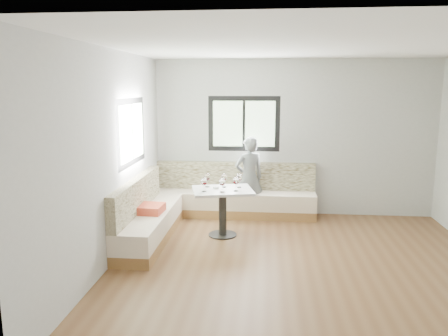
# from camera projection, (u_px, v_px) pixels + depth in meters

# --- Properties ---
(room) EXTENTS (5.01, 5.01, 2.81)m
(room) POSITION_uv_depth(u_px,v_px,m) (299.00, 159.00, 5.50)
(room) COLOR brown
(room) RESTS_ON ground
(banquette) EXTENTS (2.90, 2.80, 0.95)m
(banquette) POSITION_uv_depth(u_px,v_px,m) (200.00, 206.00, 7.36)
(banquette) COLOR #9C6E3E
(banquette) RESTS_ON ground
(table) EXTENTS (1.05, 0.90, 0.75)m
(table) POSITION_uv_depth(u_px,v_px,m) (223.00, 201.00, 6.80)
(table) COLOR black
(table) RESTS_ON ground
(person) EXTENTS (0.63, 0.54, 1.46)m
(person) POSITION_uv_depth(u_px,v_px,m) (249.00, 178.00, 7.72)
(person) COLOR slate
(person) RESTS_ON ground
(olive_ramekin) EXTENTS (0.09, 0.09, 0.04)m
(olive_ramekin) POSITION_uv_depth(u_px,v_px,m) (216.00, 188.00, 6.80)
(olive_ramekin) COLOR white
(olive_ramekin) RESTS_ON table
(wine_glass_a) EXTENTS (0.10, 0.10, 0.22)m
(wine_glass_a) POSITION_uv_depth(u_px,v_px,m) (204.00, 182.00, 6.57)
(wine_glass_a) COLOR white
(wine_glass_a) RESTS_ON table
(wine_glass_b) EXTENTS (0.10, 0.10, 0.22)m
(wine_glass_b) POSITION_uv_depth(u_px,v_px,m) (222.00, 182.00, 6.54)
(wine_glass_b) COLOR white
(wine_glass_b) RESTS_ON table
(wine_glass_c) EXTENTS (0.10, 0.10, 0.22)m
(wine_glass_c) POSITION_uv_depth(u_px,v_px,m) (236.00, 181.00, 6.63)
(wine_glass_c) COLOR white
(wine_glass_c) RESTS_ON table
(wine_glass_d) EXTENTS (0.10, 0.10, 0.22)m
(wine_glass_d) POSITION_uv_depth(u_px,v_px,m) (224.00, 178.00, 6.87)
(wine_glass_d) COLOR white
(wine_glass_d) RESTS_ON table
(wine_glass_e) EXTENTS (0.10, 0.10, 0.22)m
(wine_glass_e) POSITION_uv_depth(u_px,v_px,m) (239.00, 178.00, 6.85)
(wine_glass_e) COLOR white
(wine_glass_e) RESTS_ON table
(wine_glass_f) EXTENTS (0.10, 0.10, 0.22)m
(wine_glass_f) POSITION_uv_depth(u_px,v_px,m) (207.00, 177.00, 6.90)
(wine_glass_f) COLOR white
(wine_glass_f) RESTS_ON table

